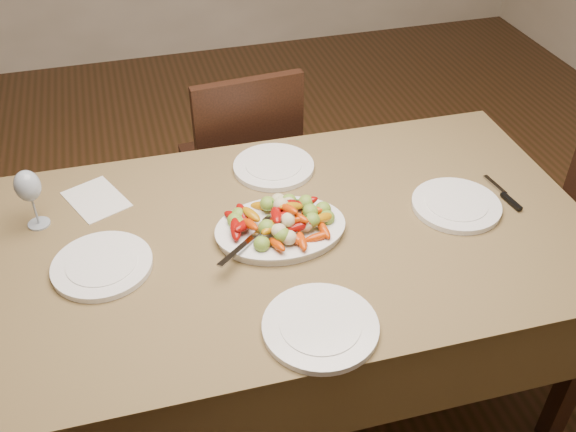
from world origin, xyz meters
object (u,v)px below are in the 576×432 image
at_px(plate_far, 274,167).
at_px(chair_far, 238,163).
at_px(plate_near, 320,327).
at_px(serving_platter, 281,231).
at_px(plate_left, 102,266).
at_px(dining_table, 288,319).
at_px(wine_glass, 31,197).
at_px(plate_right, 456,205).

bearing_deg(plate_far, chair_far, 93.67).
bearing_deg(chair_far, plate_near, 83.50).
height_order(serving_platter, plate_left, serving_platter).
relative_size(dining_table, wine_glass, 8.98).
xyz_separation_m(chair_far, serving_platter, (-0.04, -0.82, 0.30)).
relative_size(plate_left, plate_near, 0.95).
relative_size(plate_left, plate_right, 1.01).
distance_m(plate_right, wine_glass, 1.29).
relative_size(serving_platter, plate_left, 1.35).
height_order(plate_right, wine_glass, wine_glass).
xyz_separation_m(chair_far, plate_right, (0.53, -0.85, 0.29)).
bearing_deg(chair_far, wine_glass, 33.93).
distance_m(plate_right, plate_near, 0.67).
bearing_deg(dining_table, chair_far, 89.11).
bearing_deg(plate_right, wine_glass, 167.95).
relative_size(dining_table, plate_left, 6.59).
bearing_deg(dining_table, plate_far, 82.50).
height_order(serving_platter, plate_far, serving_platter).
xyz_separation_m(serving_platter, wine_glass, (-0.69, 0.24, 0.09)).
height_order(plate_left, plate_right, same).
distance_m(dining_table, plate_left, 0.67).
bearing_deg(plate_far, serving_platter, -101.32).
relative_size(chair_far, plate_left, 3.40).
bearing_deg(wine_glass, dining_table, -18.58).
bearing_deg(serving_platter, dining_table, 1.09).
distance_m(chair_far, plate_left, 1.04).
height_order(plate_far, plate_near, same).
relative_size(chair_far, plate_near, 3.22).
height_order(plate_near, wine_glass, wine_glass).
bearing_deg(serving_platter, wine_glass, 160.82).
distance_m(chair_far, plate_far, 0.57).
height_order(chair_far, plate_far, chair_far).
relative_size(dining_table, plate_far, 6.74).
xyz_separation_m(plate_left, plate_far, (0.59, 0.34, 0.00)).
xyz_separation_m(dining_table, serving_platter, (-0.02, -0.00, 0.39)).
height_order(dining_table, chair_far, chair_far).
bearing_deg(plate_left, serving_platter, 0.91).
bearing_deg(plate_right, plate_far, 143.83).
xyz_separation_m(plate_left, plate_right, (1.08, -0.02, 0.00)).
xyz_separation_m(chair_far, plate_near, (-0.04, -1.21, 0.29)).
bearing_deg(plate_left, chair_far, 56.33).
bearing_deg(serving_platter, plate_far, 78.68).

